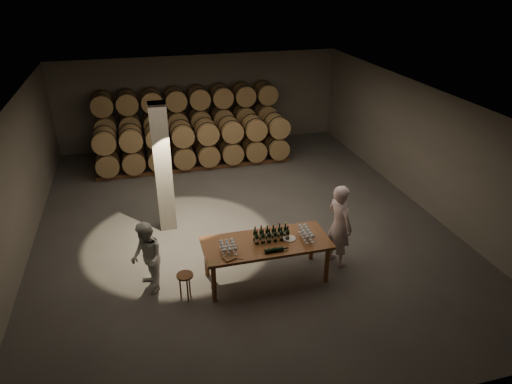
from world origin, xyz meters
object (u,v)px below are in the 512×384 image
object	(u,v)px
plate	(289,239)
person_man	(339,225)
notebook_near	(229,258)
bottle_cluster	(271,235)
stool	(185,279)
person_woman	(147,258)
tasting_table	(266,246)

from	to	relation	value
plate	person_man	size ratio (longest dim) A/B	0.15
notebook_near	person_man	bearing A→B (deg)	-6.05
bottle_cluster	stool	xyz separation A→B (m)	(-1.83, -0.25, -0.56)
plate	person_woman	distance (m)	2.88
tasting_table	notebook_near	size ratio (longest dim) A/B	11.64
tasting_table	person_woman	bearing A→B (deg)	173.91
person_man	person_woman	world-z (taller)	person_man
plate	bottle_cluster	bearing A→B (deg)	170.64
tasting_table	stool	bearing A→B (deg)	-173.50
plate	stool	xyz separation A→B (m)	(-2.19, -0.19, -0.46)
bottle_cluster	notebook_near	xyz separation A→B (m)	(-0.97, -0.43, -0.10)
notebook_near	stool	xyz separation A→B (m)	(-0.86, 0.19, -0.46)
bottle_cluster	plate	size ratio (longest dim) A/B	2.67
plate	stool	bearing A→B (deg)	-175.17
notebook_near	stool	bearing A→B (deg)	149.31
tasting_table	person_woman	xyz separation A→B (m)	(-2.38, 0.25, -0.03)
bottle_cluster	stool	size ratio (longest dim) A/B	1.33
bottle_cluster	stool	world-z (taller)	bottle_cluster
bottle_cluster	plate	world-z (taller)	bottle_cluster
stool	plate	bearing A→B (deg)	4.83
bottle_cluster	plate	bearing A→B (deg)	-9.36
tasting_table	plate	world-z (taller)	plate
stool	person_man	xyz separation A→B (m)	(3.39, 0.36, 0.49)
bottle_cluster	tasting_table	bearing A→B (deg)	-156.70
person_man	person_woman	distance (m)	4.07
bottle_cluster	person_woman	bearing A→B (deg)	175.37
tasting_table	plate	size ratio (longest dim) A/B	9.52
stool	person_woman	size ratio (longest dim) A/B	0.36
stool	person_woman	world-z (taller)	person_woman
notebook_near	person_man	distance (m)	2.59
stool	person_man	world-z (taller)	person_man
person_woman	notebook_near	bearing A→B (deg)	54.82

